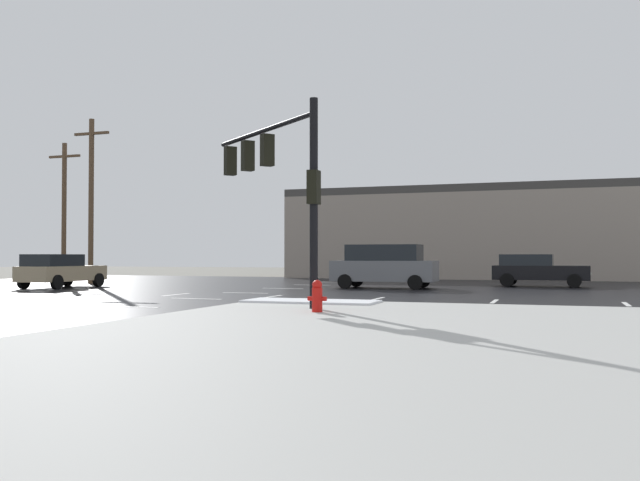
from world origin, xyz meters
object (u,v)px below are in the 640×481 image
(utility_pole_far, at_px, (91,197))
(utility_pole_distant, at_px, (64,209))
(sedan_black, at_px, (537,270))
(sedan_tan, at_px, (60,270))
(suv_grey, at_px, (384,265))
(fire_hydrant, at_px, (317,296))
(traffic_signal_mast, at_px, (277,170))

(utility_pole_far, height_order, utility_pole_distant, utility_pole_far)
(sedan_black, relative_size, sedan_tan, 1.00)
(utility_pole_distant, bearing_deg, sedan_black, 3.09)
(suv_grey, bearing_deg, sedan_black, -149.36)
(sedan_black, xyz_separation_m, sedan_tan, (-21.13, -8.84, 0.00))
(fire_hydrant, distance_m, sedan_black, 19.82)
(sedan_black, relative_size, suv_grey, 0.95)
(sedan_black, xyz_separation_m, utility_pole_distant, (-27.05, -1.46, 3.51))
(suv_grey, bearing_deg, traffic_signal_mast, 89.50)
(traffic_signal_mast, height_order, fire_hydrant, traffic_signal_mast)
(traffic_signal_mast, height_order, sedan_tan, traffic_signal_mast)
(fire_hydrant, bearing_deg, sedan_black, 76.41)
(sedan_black, bearing_deg, traffic_signal_mast, -109.82)
(sedan_tan, distance_m, utility_pole_far, 6.55)
(utility_pole_far, distance_m, utility_pole_distant, 4.64)
(sedan_tan, relative_size, utility_pole_far, 0.51)
(traffic_signal_mast, relative_size, utility_pole_distant, 0.67)
(sedan_black, xyz_separation_m, utility_pole_far, (-23.16, -3.98, 3.88))
(fire_hydrant, height_order, utility_pole_far, utility_pole_far)
(sedan_black, bearing_deg, utility_pole_far, -168.41)
(sedan_black, bearing_deg, fire_hydrant, -101.74)
(utility_pole_far, bearing_deg, sedan_black, 9.75)
(fire_hydrant, relative_size, sedan_black, 0.17)
(suv_grey, xyz_separation_m, utility_pole_far, (-16.47, 0.05, 3.64))
(sedan_black, height_order, sedan_tan, same)
(sedan_tan, height_order, utility_pole_far, utility_pole_far)
(utility_pole_distant, bearing_deg, utility_pole_far, -32.96)
(sedan_tan, xyz_separation_m, utility_pole_far, (-2.03, 4.87, 3.88))
(sedan_black, height_order, utility_pole_far, utility_pole_far)
(sedan_tan, bearing_deg, utility_pole_distant, 36.72)
(suv_grey, bearing_deg, fire_hydrant, 97.21)
(traffic_signal_mast, relative_size, sedan_black, 1.22)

